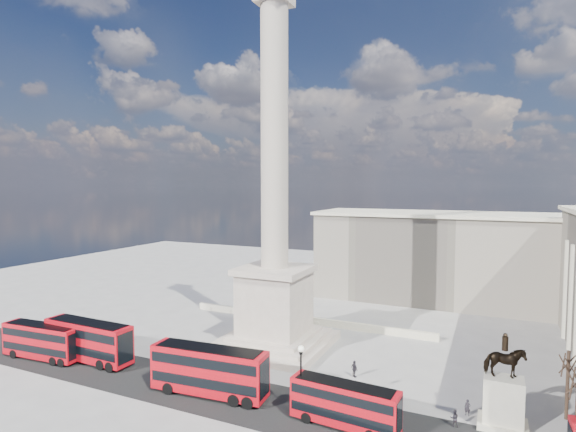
# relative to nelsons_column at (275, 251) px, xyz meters

# --- Properties ---
(ground) EXTENTS (180.00, 180.00, 0.00)m
(ground) POSITION_rel_nelsons_column_xyz_m (0.00, -5.00, -12.92)
(ground) COLOR #9F9C97
(ground) RESTS_ON ground
(asphalt_road) EXTENTS (120.00, 9.00, 0.01)m
(asphalt_road) POSITION_rel_nelsons_column_xyz_m (5.00, -15.00, -12.91)
(asphalt_road) COLOR black
(asphalt_road) RESTS_ON ground
(nelsons_column) EXTENTS (14.00, 14.00, 49.85)m
(nelsons_column) POSITION_rel_nelsons_column_xyz_m (0.00, 0.00, 0.00)
(nelsons_column) COLOR beige
(nelsons_column) RESTS_ON ground
(balustrade_wall) EXTENTS (40.00, 0.60, 1.10)m
(balustrade_wall) POSITION_rel_nelsons_column_xyz_m (0.00, 11.00, -12.37)
(balustrade_wall) COLOR beige
(balustrade_wall) RESTS_ON ground
(building_northeast) EXTENTS (51.00, 17.00, 16.60)m
(building_northeast) POSITION_rel_nelsons_column_xyz_m (20.00, 35.00, -4.59)
(building_northeast) COLOR #B3A893
(building_northeast) RESTS_ON ground
(red_bus_a) EXTENTS (12.33, 3.09, 4.98)m
(red_bus_a) POSITION_rel_nelsons_column_xyz_m (-18.41, -14.31, -10.31)
(red_bus_a) COLOR red
(red_bus_a) RESTS_ON ground
(red_bus_b) EXTENTS (12.58, 3.83, 5.02)m
(red_bus_b) POSITION_rel_nelsons_column_xyz_m (0.23, -15.59, -10.28)
(red_bus_b) COLOR red
(red_bus_b) RESTS_ON ground
(red_bus_c) EXTENTS (10.03, 2.98, 4.01)m
(red_bus_c) POSITION_rel_nelsons_column_xyz_m (14.74, -15.67, -10.81)
(red_bus_c) COLOR red
(red_bus_c) RESTS_ON ground
(red_bus_e) EXTENTS (10.95, 3.24, 4.38)m
(red_bus_e) POSITION_rel_nelsons_column_xyz_m (-24.33, -16.15, -10.62)
(red_bus_e) COLOR red
(red_bus_e) RESTS_ON ground
(victorian_lamp) EXTENTS (0.59, 0.59, 6.84)m
(victorian_lamp) POSITION_rel_nelsons_column_xyz_m (10.47, -15.71, -8.89)
(victorian_lamp) COLOR black
(victorian_lamp) RESTS_ON ground
(equestrian_statue) EXTENTS (4.15, 3.12, 8.61)m
(equestrian_statue) POSITION_rel_nelsons_column_xyz_m (27.59, -9.80, -9.91)
(equestrian_statue) COLOR beige
(equestrian_statue) RESTS_ON ground
(bare_tree_mid) EXTENTS (1.80, 1.80, 6.81)m
(bare_tree_mid) POSITION_rel_nelsons_column_xyz_m (32.98, -5.79, -7.55)
(bare_tree_mid) COLOR #332319
(bare_tree_mid) RESTS_ON ground
(pedestrian_walking) EXTENTS (0.60, 0.45, 1.51)m
(pedestrian_walking) POSITION_rel_nelsons_column_xyz_m (24.62, -8.89, -12.16)
(pedestrian_walking) COLOR #272329
(pedestrian_walking) RESTS_ON ground
(pedestrian_standing) EXTENTS (0.85, 0.71, 1.55)m
(pedestrian_standing) POSITION_rel_nelsons_column_xyz_m (23.66, -11.47, -12.14)
(pedestrian_standing) COLOR #272329
(pedestrian_standing) RESTS_ON ground
(pedestrian_crossing) EXTENTS (1.15, 1.06, 1.90)m
(pedestrian_crossing) POSITION_rel_nelsons_column_xyz_m (12.54, -5.07, -11.97)
(pedestrian_crossing) COLOR #272329
(pedestrian_crossing) RESTS_ON ground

